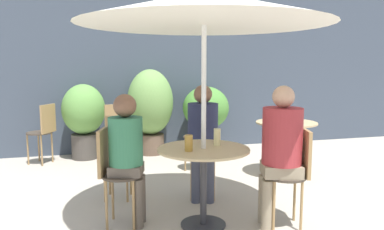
# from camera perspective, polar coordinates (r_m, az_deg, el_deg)

# --- Properties ---
(storefront_wall) EXTENTS (10.00, 0.06, 3.00)m
(storefront_wall) POSITION_cam_1_polar(r_m,az_deg,el_deg) (6.45, -7.41, 7.81)
(storefront_wall) COLOR #3D4756
(storefront_wall) RESTS_ON ground_plane
(cafe_table_near) EXTENTS (0.83, 0.83, 0.72)m
(cafe_table_near) POSITION_cam_1_polar(r_m,az_deg,el_deg) (3.40, 1.76, -7.62)
(cafe_table_near) COLOR #2D2D33
(cafe_table_near) RESTS_ON ground_plane
(cafe_table_far) EXTENTS (0.80, 0.80, 0.72)m
(cafe_table_far) POSITION_cam_1_polar(r_m,az_deg,el_deg) (5.10, 14.14, -2.85)
(cafe_table_far) COLOR #2D2D33
(cafe_table_far) RESTS_ON ground_plane
(bistro_chair_0) EXTENTS (0.40, 0.39, 0.90)m
(bistro_chair_0) POSITION_cam_1_polar(r_m,az_deg,el_deg) (3.52, 15.45, -7.75)
(bistro_chair_0) COLOR #42382D
(bistro_chair_0) RESTS_ON ground_plane
(bistro_chair_1) EXTENTS (0.39, 0.40, 0.90)m
(bistro_chair_1) POSITION_cam_1_polar(r_m,az_deg,el_deg) (4.21, 1.63, -4.97)
(bistro_chair_1) COLOR #42382D
(bistro_chair_1) RESTS_ON ground_plane
(bistro_chair_2) EXTENTS (0.40, 0.39, 0.90)m
(bistro_chair_2) POSITION_cam_1_polar(r_m,az_deg,el_deg) (3.50, -12.01, -7.72)
(bistro_chair_2) COLOR #42382D
(bistro_chair_2) RESTS_ON ground_plane
(bistro_chair_3) EXTENTS (0.42, 0.41, 0.90)m
(bistro_chair_3) POSITION_cam_1_polar(r_m,az_deg,el_deg) (5.95, -21.64, -1.82)
(bistro_chair_3) COLOR #42382D
(bistro_chair_3) RESTS_ON ground_plane
(bistro_chair_4) EXTENTS (0.38, 0.40, 0.90)m
(bistro_chair_4) POSITION_cam_1_polar(r_m,az_deg,el_deg) (4.26, -11.08, -4.96)
(bistro_chair_4) COLOR #42382D
(bistro_chair_4) RESTS_ON ground_plane
(bistro_chair_5) EXTENTS (0.43, 0.42, 0.90)m
(bistro_chair_5) POSITION_cam_1_polar(r_m,az_deg,el_deg) (5.20, 1.57, -2.57)
(bistro_chair_5) COLOR #42382D
(bistro_chair_5) RESTS_ON ground_plane
(bistro_chair_6) EXTENTS (0.38, 0.40, 0.90)m
(bistro_chair_6) POSITION_cam_1_polar(r_m,az_deg,el_deg) (5.57, -11.33, -2.05)
(bistro_chair_6) COLOR #42382D
(bistro_chair_6) RESTS_ON ground_plane
(seated_person_0) EXTENTS (0.41, 0.38, 1.29)m
(seated_person_0) POSITION_cam_1_polar(r_m,az_deg,el_deg) (3.44, 13.31, -4.37)
(seated_person_0) COLOR gray
(seated_person_0) RESTS_ON ground_plane
(seated_person_1) EXTENTS (0.35, 0.38, 1.26)m
(seated_person_1) POSITION_cam_1_polar(r_m,az_deg,el_deg) (4.03, 1.66, -2.57)
(seated_person_1) COLOR #42475B
(seated_person_1) RESTS_ON ground_plane
(seated_person_2) EXTENTS (0.35, 0.33, 1.21)m
(seated_person_2) POSITION_cam_1_polar(r_m,az_deg,el_deg) (3.42, -9.83, -4.77)
(seated_person_2) COLOR brown
(seated_person_2) RESTS_ON ground_plane
(beer_glass_0) EXTENTS (0.07, 0.07, 0.14)m
(beer_glass_0) POSITION_cam_1_polar(r_m,az_deg,el_deg) (3.24, -0.51, -4.30)
(beer_glass_0) COLOR #B28433
(beer_glass_0) RESTS_ON cafe_table_near
(beer_glass_1) EXTENTS (0.06, 0.06, 0.16)m
(beer_glass_1) POSITION_cam_1_polar(r_m,az_deg,el_deg) (3.47, 3.85, -3.37)
(beer_glass_1) COLOR beige
(beer_glass_1) RESTS_ON cafe_table_near
(potted_plant_0) EXTENTS (0.67, 0.67, 1.18)m
(potted_plant_0) POSITION_cam_1_polar(r_m,az_deg,el_deg) (6.10, -16.17, -0.02)
(potted_plant_0) COLOR #47423D
(potted_plant_0) RESTS_ON ground_plane
(potted_plant_1) EXTENTS (0.75, 0.75, 1.40)m
(potted_plant_1) POSITION_cam_1_polar(r_m,az_deg,el_deg) (6.21, -6.36, 1.37)
(potted_plant_1) COLOR brown
(potted_plant_1) RESTS_ON ground_plane
(potted_plant_2) EXTENTS (0.77, 0.77, 1.12)m
(potted_plant_2) POSITION_cam_1_polar(r_m,az_deg,el_deg) (6.28, 2.12, 0.32)
(potted_plant_2) COLOR slate
(potted_plant_2) RESTS_ON ground_plane
(umbrella) EXTENTS (2.19, 2.19, 2.08)m
(umbrella) POSITION_cam_1_polar(r_m,az_deg,el_deg) (3.32, 1.86, 15.87)
(umbrella) COLOR silver
(umbrella) RESTS_ON ground_plane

